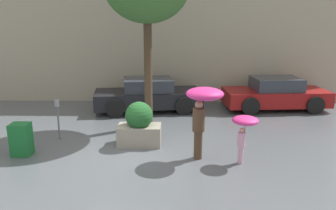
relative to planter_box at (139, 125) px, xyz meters
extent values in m
plane|color=#51565B|center=(-0.34, -0.94, -0.60)|extent=(40.00, 40.00, 0.00)
cube|color=#9E937F|center=(-0.34, 5.56, 2.40)|extent=(18.00, 0.30, 6.00)
cube|color=gray|center=(0.00, 0.00, -0.30)|extent=(1.27, 0.71, 0.59)
sphere|color=#1E5123|center=(0.00, 0.00, 0.30)|extent=(0.81, 0.81, 0.81)
cylinder|color=#473323|center=(1.67, -0.99, -0.21)|extent=(0.23, 0.23, 0.77)
cylinder|color=#473323|center=(1.67, -0.99, 0.48)|extent=(0.32, 0.32, 0.61)
sphere|color=#997056|center=(1.67, -0.99, 0.89)|extent=(0.21, 0.21, 0.21)
cylinder|color=#4C4C51|center=(1.81, -0.98, 0.84)|extent=(0.02, 0.02, 0.66)
ellipsoid|color=#E02D84|center=(1.81, -0.98, 1.18)|extent=(0.97, 0.97, 0.31)
cylinder|color=#D199B7|center=(2.75, -1.28, -0.36)|extent=(0.14, 0.14, 0.47)
cylinder|color=#D199B7|center=(2.75, -1.28, 0.06)|extent=(0.20, 0.20, 0.37)
sphere|color=tan|center=(2.75, -1.28, 0.31)|extent=(0.13, 0.13, 0.13)
cylinder|color=#4C4C51|center=(2.83, -1.24, 0.31)|extent=(0.02, 0.02, 0.47)
ellipsoid|color=#E02D84|center=(2.83, -1.24, 0.55)|extent=(0.67, 0.67, 0.21)
cube|color=black|center=(-0.05, 3.87, -0.09)|extent=(4.51, 2.37, 0.62)
cube|color=#2D333D|center=(-0.05, 3.87, 0.47)|extent=(2.14, 1.74, 0.51)
cylinder|color=black|center=(-1.22, 2.81, -0.24)|extent=(0.74, 0.33, 0.71)
cylinder|color=black|center=(-1.50, 4.50, -0.24)|extent=(0.74, 0.33, 0.71)
cylinder|color=black|center=(1.40, 3.24, -0.24)|extent=(0.74, 0.33, 0.71)
cylinder|color=black|center=(1.13, 4.93, -0.24)|extent=(0.74, 0.33, 0.71)
cube|color=maroon|center=(5.23, 4.20, -0.09)|extent=(4.32, 2.05, 0.62)
cube|color=#2D333D|center=(5.23, 4.20, 0.47)|extent=(2.00, 1.61, 0.51)
cylinder|color=black|center=(4.00, 3.23, -0.24)|extent=(0.73, 0.28, 0.71)
cylinder|color=black|center=(3.86, 4.94, -0.24)|extent=(0.73, 0.28, 0.71)
cylinder|color=black|center=(6.59, 3.45, -0.24)|extent=(0.73, 0.28, 0.71)
cylinder|color=black|center=(6.45, 5.16, -0.24)|extent=(0.73, 0.28, 0.71)
cylinder|color=#423323|center=(0.15, 1.72, 1.35)|extent=(0.27, 0.27, 3.90)
cylinder|color=#595B60|center=(-2.52, 0.32, -0.06)|extent=(0.05, 0.05, 1.07)
cylinder|color=gray|center=(-2.52, 0.32, 0.58)|extent=(0.14, 0.14, 0.20)
cube|color=#19662D|center=(-3.14, -0.86, -0.15)|extent=(0.50, 0.44, 0.90)
camera|label=1|loc=(1.04, -9.17, 2.99)|focal=35.00mm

